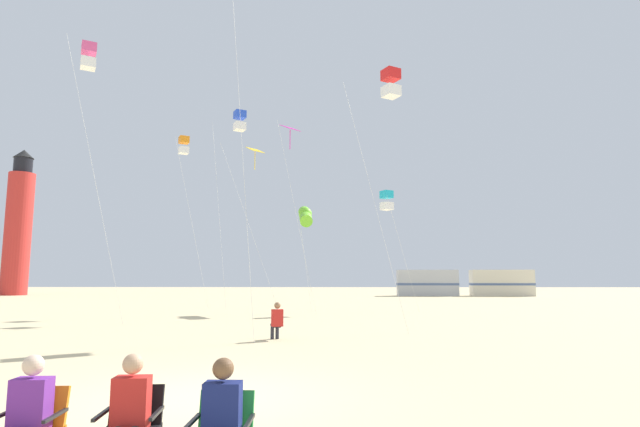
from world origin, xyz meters
name	(u,v)px	position (x,y,z in m)	size (l,w,h in m)	color
ground	(198,398)	(0.00, 0.00, 0.00)	(200.00, 200.00, 0.00)	beige
camp_chair_orange	(32,424)	(-0.75, -3.25, 0.50)	(0.59, 0.60, 0.82)	orange
spectator_orange_chair	(25,415)	(-0.74, -3.39, 0.61)	(0.36, 0.52, 1.16)	#722D99
camp_chair_black	(132,422)	(0.18, -3.15, 0.50)	(0.60, 0.61, 0.82)	black
spectator_black_chair	(128,413)	(0.20, -3.29, 0.61)	(0.36, 0.53, 1.16)	red
spectator_green_chair	(220,421)	(1.14, -3.53, 0.61)	(0.34, 0.51, 1.16)	navy
kite_flyer_standing	(277,320)	(0.39, 7.59, 0.61)	(0.45, 0.56, 1.16)	red
kite_box_orange	(184,146)	(-7.60, 23.43, 10.51)	(2.32, 2.32, 11.11)	silver
kite_diamond_magenta	(291,135)	(-0.16, 18.41, 9.67)	(2.10, 2.10, 10.32)	silver
kite_diamond_gold	(255,156)	(-2.48, 20.64, 9.07)	(3.46, 2.37, 9.69)	silver
kite_box_scarlet	(391,84)	(4.50, 11.15, 9.67)	(2.35, 2.35, 10.27)	silver
kite_box_rainbow	(89,57)	(-8.54, 12.36, 11.53)	(2.48, 2.48, 12.14)	silver
kite_box_blue	(240,121)	(-3.18, 19.38, 10.83)	(2.04, 2.04, 11.42)	silver
kite_box_cyan	(387,201)	(5.32, 21.10, 6.45)	(2.14, 2.14, 7.03)	silver
kite_tube_lime	(305,216)	(0.55, 20.28, 5.47)	(0.98, 2.56, 6.17)	silver
lighthouse_distant	(18,226)	(-33.97, 47.93, 7.84)	(2.80, 2.80, 16.80)	red
rv_van_silver	(427,283)	(12.33, 47.03, 1.39)	(6.52, 2.57, 2.80)	#B7BABF
rv_van_cream	(501,283)	(20.32, 46.94, 1.39)	(6.60, 2.82, 2.80)	beige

